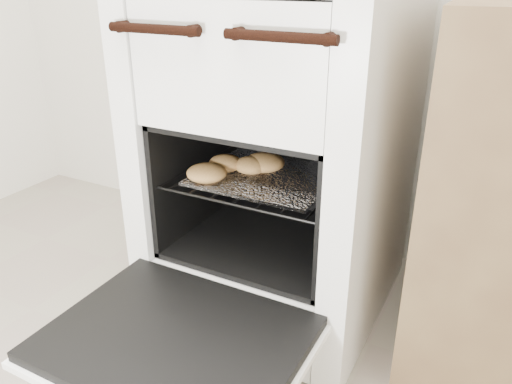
% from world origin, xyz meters
% --- Properties ---
extents(stove, '(0.65, 0.73, 1.00)m').
position_xyz_m(stove, '(-0.01, 1.14, 0.49)').
color(stove, white).
rests_on(stove, ground).
extents(oven_door, '(0.59, 0.46, 0.04)m').
position_xyz_m(oven_door, '(-0.01, 0.58, 0.22)').
color(oven_door, black).
rests_on(oven_door, stove).
extents(oven_rack, '(0.48, 0.46, 0.01)m').
position_xyz_m(oven_rack, '(-0.01, 1.06, 0.45)').
color(oven_rack, black).
rests_on(oven_rack, stove).
extents(foil_sheet, '(0.37, 0.33, 0.01)m').
position_xyz_m(foil_sheet, '(-0.01, 1.04, 0.46)').
color(foil_sheet, white).
rests_on(foil_sheet, oven_rack).
extents(baked_rolls, '(0.25, 0.29, 0.05)m').
position_xyz_m(baked_rolls, '(-0.08, 1.01, 0.49)').
color(baked_rolls, tan).
rests_on(baked_rolls, foil_sheet).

